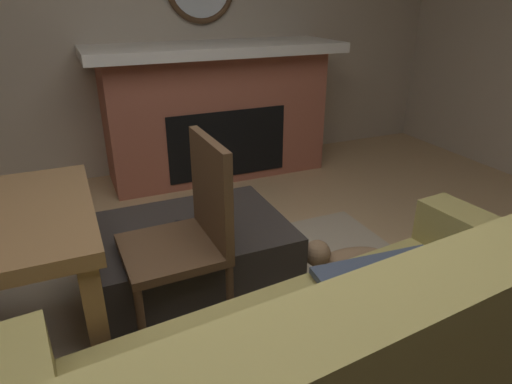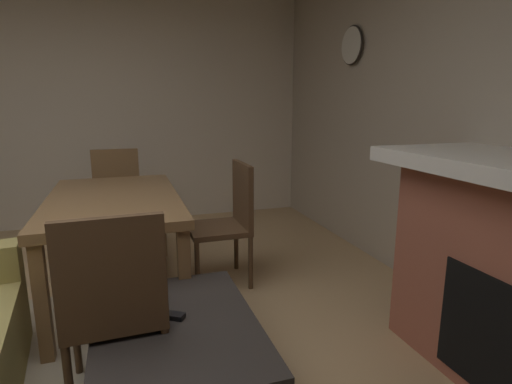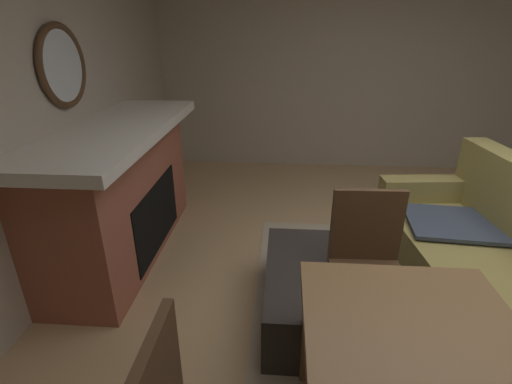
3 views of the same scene
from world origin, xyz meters
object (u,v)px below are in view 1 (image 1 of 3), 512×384
at_px(fireplace, 216,111).
at_px(dining_chair_west, 190,227).
at_px(small_dog, 347,263).
at_px(ottoman_coffee_table, 190,258).
at_px(tv_remote, 175,230).

distance_m(fireplace, dining_chair_west, 2.02).
height_order(dining_chair_west, small_dog, dining_chair_west).
bearing_deg(dining_chair_west, small_dog, 174.78).
relative_size(dining_chair_west, small_dog, 1.79).
height_order(fireplace, dining_chair_west, fireplace).
relative_size(fireplace, small_dog, 4.01).
xyz_separation_m(ottoman_coffee_table, small_dog, (-0.78, 0.33, -0.03)).
xyz_separation_m(fireplace, small_dog, (-0.07, 1.94, -0.41)).
xyz_separation_m(fireplace, ottoman_coffee_table, (0.71, 1.61, -0.38)).
bearing_deg(small_dog, ottoman_coffee_table, -23.09).
distance_m(tv_remote, small_dog, 0.94).
height_order(fireplace, tv_remote, fireplace).
relative_size(tv_remote, dining_chair_west, 0.17).
bearing_deg(tv_remote, fireplace, -81.99).
distance_m(ottoman_coffee_table, small_dog, 0.85).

